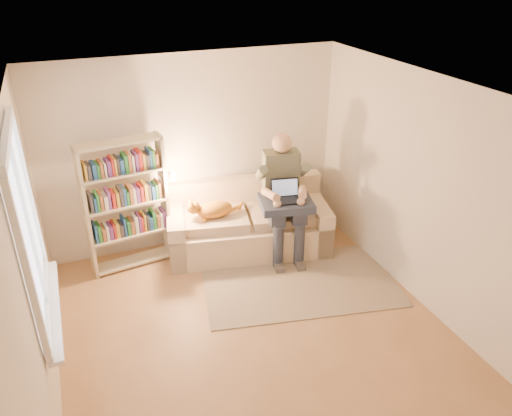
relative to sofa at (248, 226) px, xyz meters
name	(u,v)px	position (x,y,z in m)	size (l,w,h in m)	color
floor	(257,336)	(-0.56, -1.74, -0.33)	(4.50, 4.50, 0.00)	#966C44
ceiling	(258,96)	(-0.56, -1.74, 2.27)	(4.00, 4.50, 0.02)	white
wall_left	(32,276)	(-2.56, -1.74, 0.97)	(0.02, 4.50, 2.60)	silver
wall_right	(428,197)	(1.44, -1.74, 0.97)	(0.02, 4.50, 2.60)	silver
wall_back	(194,152)	(-0.56, 0.51, 0.97)	(4.00, 0.02, 2.60)	silver
wall_front	(402,410)	(-0.56, -3.99, 0.97)	(4.00, 0.02, 2.60)	silver
window	(37,255)	(-2.51, -1.54, 1.04)	(0.12, 1.52, 1.69)	white
sofa	(248,226)	(0.00, 0.00, 0.00)	(2.30, 1.39, 0.91)	beige
person	(283,190)	(0.41, -0.25, 0.58)	(0.60, 0.81, 1.63)	#676E59
cat	(209,210)	(-0.54, -0.03, 0.36)	(0.74, 0.35, 0.27)	orange
blanket	(291,203)	(0.44, -0.44, 0.47)	(0.66, 0.54, 0.10)	#283247
laptop	(291,194)	(0.44, -0.42, 0.59)	(0.42, 0.37, 0.32)	black
bookshelf	(126,199)	(-1.55, 0.16, 0.62)	(1.16, 0.38, 1.72)	beige
rug	(300,282)	(0.29, -1.05, -0.33)	(2.36, 1.39, 0.01)	gray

